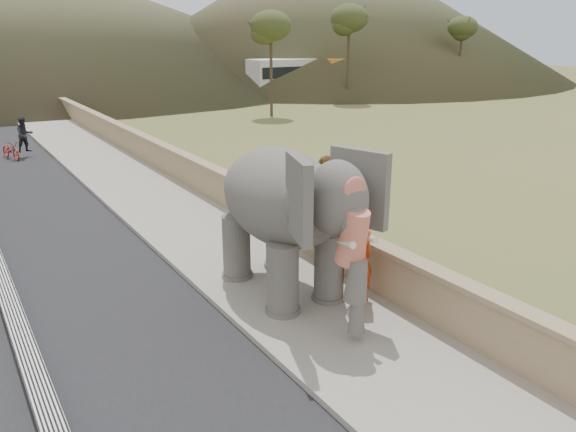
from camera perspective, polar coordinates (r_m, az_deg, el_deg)
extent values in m
plane|color=olive|center=(9.56, 11.72, -16.16)|extent=(160.00, 160.00, 0.00)
cube|color=#9E9687|center=(17.34, -11.56, 0.24)|extent=(3.00, 120.00, 0.15)
cube|color=tan|center=(17.82, -6.71, 2.57)|extent=(0.30, 120.00, 1.10)
imported|color=brown|center=(21.36, 4.58, 5.33)|extent=(1.36, 0.66, 1.13)
imported|color=silver|center=(47.40, -1.18, 12.73)|extent=(4.56, 3.17, 1.44)
cube|color=silver|center=(49.77, 2.18, 13.95)|extent=(11.05, 2.74, 3.10)
cube|color=orange|center=(52.16, 8.91, 13.95)|extent=(11.15, 3.25, 3.10)
cone|color=brown|center=(71.08, 3.91, 20.44)|extent=(56.00, 56.00, 16.00)
cone|color=brown|center=(76.28, -25.53, 17.90)|extent=(80.00, 80.00, 14.00)
imported|color=#B43813|center=(11.16, 7.22, -4.31)|extent=(0.68, 0.45, 1.87)
imported|color=maroon|center=(27.34, -26.33, 6.02)|extent=(0.95, 1.64, 0.82)
imported|color=black|center=(27.30, -25.18, 7.48)|extent=(0.88, 0.77, 1.54)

